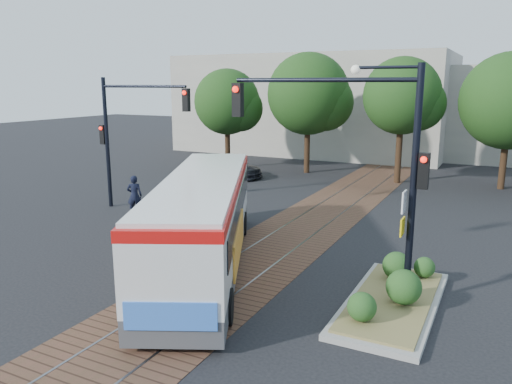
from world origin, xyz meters
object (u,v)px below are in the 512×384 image
Objects in this scene: parked_car at (228,167)px; city_bus at (203,217)px; traffic_island at (394,293)px; signal_pole_main at (366,146)px; officer at (135,196)px; signal_pole_left at (125,126)px.

city_bus is at bearing -147.23° from parked_car.
parked_car reaches higher than traffic_island.
signal_pole_main is 18.78m from parked_car.
traffic_island is 2.89× the size of officer.
city_bus is 7.30m from officer.
city_bus is 5.67m from signal_pole_main.
officer is (-6.12, 3.91, -0.72)m from city_bus.
traffic_island is at bearing 132.57° from officer.
signal_pole_main is 3.33× the size of officer.
signal_pole_main is at bearing -133.20° from parked_car.
officer reaches higher than parked_car.
signal_pole_left is 9.64m from parked_car.
officer is at bearing -168.86° from parked_car.
officer is at bearing 122.09° from city_bus.
signal_pole_left is 1.33× the size of parked_car.
officer is at bearing 160.36° from signal_pole_main.
signal_pole_left reaches higher than parked_car.
city_bus reaches higher than parked_car.
officer is (-12.15, 4.08, 0.57)m from traffic_island.
signal_pole_main reaches higher than traffic_island.
signal_pole_left is at bearing 121.26° from city_bus.
traffic_island is at bearing -5.36° from signal_pole_main.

